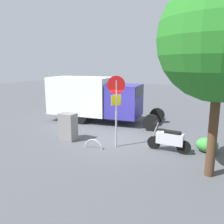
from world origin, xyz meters
TOP-DOWN VIEW (x-y plane):
  - ground_plane at (0.00, 0.00)m, footprint 60.00×60.00m
  - box_truck_near at (2.78, -2.85)m, footprint 7.14×2.46m
  - motorcycle at (-2.38, 0.67)m, footprint 1.81×0.56m
  - stop_sign at (-0.13, 0.98)m, footprint 0.71×0.33m
  - street_tree at (-3.94, 2.30)m, footprint 3.75×3.75m
  - utility_cabinet at (2.31, 0.99)m, footprint 0.81×0.61m
  - bike_rack_hoop at (0.68, 1.58)m, footprint 0.85×0.06m
  - shrub_near_sign at (-3.83, 0.12)m, footprint 0.88×0.72m

SIDE VIEW (x-z plane):
  - ground_plane at x=0.00m, z-range 0.00..0.00m
  - bike_rack_hoop at x=0.68m, z-range -0.43..0.43m
  - shrub_near_sign at x=-3.83m, z-range 0.00..0.60m
  - motorcycle at x=-2.38m, z-range -0.08..1.12m
  - utility_cabinet at x=2.31m, z-range 0.00..1.29m
  - box_truck_near at x=2.78m, z-range 0.18..2.91m
  - stop_sign at x=-0.13m, z-range 0.52..3.61m
  - street_tree at x=-3.94m, z-range 1.20..7.39m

